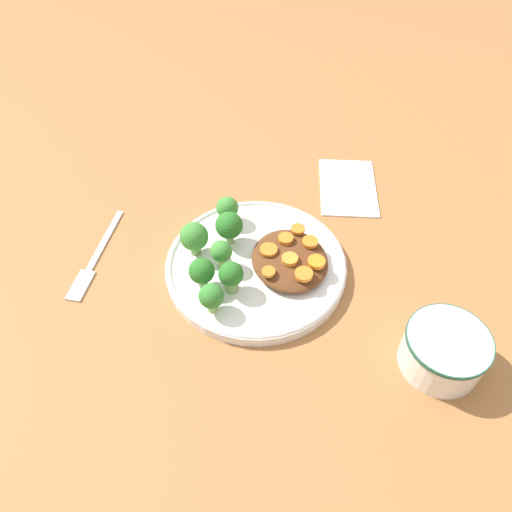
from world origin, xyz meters
TOP-DOWN VIEW (x-y plane):
  - ground_plane at (0.00, 0.00)m, footprint 4.00×4.00m
  - plate at (0.00, 0.00)m, footprint 0.27×0.27m
  - dip_bowl at (-0.21, -0.19)m, footprint 0.11×0.11m
  - stew_mound at (-0.02, -0.05)m, footprint 0.13×0.11m
  - broccoli_floret_0 at (-0.02, 0.08)m, footprint 0.04×0.04m
  - broccoli_floret_1 at (0.05, 0.03)m, footprint 0.04×0.04m
  - broccoli_floret_2 at (0.01, 0.05)m, footprint 0.03×0.03m
  - broccoli_floret_3 at (0.04, 0.08)m, footprint 0.04×0.04m
  - broccoli_floret_4 at (0.10, 0.02)m, footprint 0.04×0.04m
  - broccoli_floret_5 at (-0.07, 0.08)m, footprint 0.04×0.04m
  - broccoli_floret_6 at (-0.04, 0.05)m, footprint 0.04×0.04m
  - carrot_slice_0 at (0.03, -0.07)m, footprint 0.02×0.02m
  - carrot_slice_1 at (-0.03, -0.04)m, footprint 0.02×0.02m
  - carrot_slice_2 at (-0.00, -0.02)m, footprint 0.03×0.03m
  - carrot_slice_3 at (-0.04, -0.08)m, footprint 0.03×0.03m
  - carrot_slice_4 at (-0.04, -0.01)m, footprint 0.02×0.02m
  - carrot_slice_5 at (0.01, -0.05)m, footprint 0.02×0.02m
  - carrot_slice_6 at (-0.06, -0.06)m, footprint 0.03×0.03m
  - carrot_slice_7 at (-0.00, -0.08)m, footprint 0.02×0.02m
  - fork at (0.08, 0.24)m, footprint 0.18×0.10m
  - napkin at (0.15, -0.21)m, footprint 0.17×0.14m

SIDE VIEW (x-z plane):
  - ground_plane at x=0.00m, z-range 0.00..0.00m
  - napkin at x=0.15m, z-range 0.00..0.01m
  - fork at x=0.08m, z-range 0.00..0.01m
  - plate at x=0.00m, z-range 0.00..0.02m
  - stew_mound at x=-0.02m, z-range 0.02..0.04m
  - dip_bowl at x=-0.21m, z-range 0.00..0.06m
  - carrot_slice_4 at x=-0.04m, z-range 0.04..0.04m
  - carrot_slice_2 at x=0.00m, z-range 0.04..0.04m
  - carrot_slice_0 at x=0.03m, z-range 0.04..0.04m
  - carrot_slice_7 at x=0.00m, z-range 0.04..0.04m
  - carrot_slice_6 at x=-0.06m, z-range 0.04..0.04m
  - carrot_slice_5 at x=0.01m, z-range 0.04..0.04m
  - carrot_slice_1 at x=-0.03m, z-range 0.04..0.05m
  - carrot_slice_3 at x=-0.04m, z-range 0.04..0.05m
  - broccoli_floret_4 at x=0.10m, z-range 0.02..0.07m
  - broccoli_floret_5 at x=-0.07m, z-range 0.02..0.07m
  - broccoli_floret_2 at x=0.01m, z-range 0.02..0.07m
  - broccoli_floret_6 at x=-0.04m, z-range 0.02..0.07m
  - broccoli_floret_0 at x=-0.02m, z-range 0.02..0.07m
  - broccoli_floret_3 at x=0.04m, z-range 0.02..0.08m
  - broccoli_floret_1 at x=0.05m, z-range 0.02..0.08m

